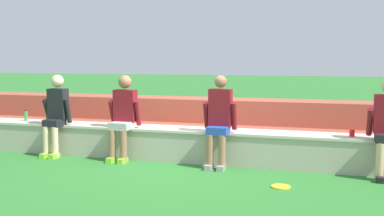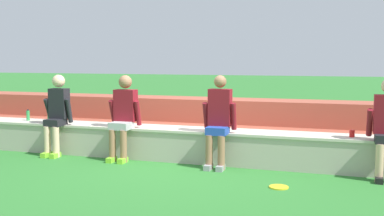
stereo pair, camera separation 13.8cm
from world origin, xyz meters
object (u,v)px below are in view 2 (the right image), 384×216
(plastic_cup_left_end, at_px, (352,133))
(person_center, at_px, (219,119))
(water_bottle_near_left, at_px, (49,116))
(person_far_left, at_px, (57,112))
(frisbee, at_px, (279,187))
(person_left_of_center, at_px, (123,114))
(water_bottle_near_right, at_px, (28,115))

(plastic_cup_left_end, bearing_deg, person_center, -172.31)
(water_bottle_near_left, bearing_deg, plastic_cup_left_end, 0.09)
(person_far_left, bearing_deg, person_center, 0.08)
(plastic_cup_left_end, relative_size, frisbee, 0.41)
(person_left_of_center, height_order, water_bottle_near_right, person_left_of_center)
(person_left_of_center, distance_m, water_bottle_near_right, 2.15)
(person_center, bearing_deg, frisbee, -40.42)
(person_far_left, xyz_separation_m, person_left_of_center, (1.26, 0.04, 0.01))
(person_left_of_center, xyz_separation_m, frisbee, (2.71, -0.94, -0.76))
(person_far_left, height_order, person_left_of_center, person_left_of_center)
(person_far_left, relative_size, frisbee, 5.49)
(person_left_of_center, distance_m, frisbee, 2.97)
(person_center, xyz_separation_m, water_bottle_near_left, (-3.26, 0.26, -0.12))
(person_center, height_order, water_bottle_near_right, person_center)
(person_left_of_center, height_order, frisbee, person_left_of_center)
(water_bottle_near_left, height_order, frisbee, water_bottle_near_left)
(water_bottle_near_right, bearing_deg, plastic_cup_left_end, -0.65)
(frisbee, bearing_deg, person_left_of_center, 160.93)
(person_left_of_center, xyz_separation_m, plastic_cup_left_end, (3.62, 0.23, -0.18))
(frisbee, bearing_deg, person_center, 139.58)
(person_center, relative_size, plastic_cup_left_end, 13.62)
(plastic_cup_left_end, bearing_deg, water_bottle_near_right, 179.35)
(frisbee, bearing_deg, person_far_left, 167.25)
(person_far_left, distance_m, water_bottle_near_right, 0.94)
(water_bottle_near_right, relative_size, water_bottle_near_left, 0.87)
(person_left_of_center, distance_m, plastic_cup_left_end, 3.63)
(person_far_left, distance_m, plastic_cup_left_end, 4.90)
(person_far_left, height_order, frisbee, person_far_left)
(water_bottle_near_left, bearing_deg, person_left_of_center, -7.93)
(water_bottle_near_left, xyz_separation_m, plastic_cup_left_end, (5.23, 0.01, -0.06))
(person_left_of_center, xyz_separation_m, person_center, (1.65, -0.03, -0.01))
(person_center, bearing_deg, plastic_cup_left_end, 7.69)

